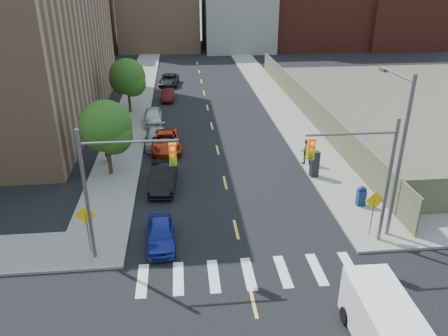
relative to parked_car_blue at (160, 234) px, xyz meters
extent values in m
cube|color=gray|center=(-3.55, 34.50, -0.57)|extent=(3.50, 73.00, 0.15)
cube|color=gray|center=(11.95, 34.50, -0.57)|extent=(3.50, 73.00, 0.15)
cube|color=#5E6144|center=(13.80, 21.00, 0.61)|extent=(0.12, 44.00, 2.50)
cube|color=#592319|center=(-17.80, 63.00, 5.36)|extent=(14.00, 18.00, 12.00)
cube|color=#8C6B4C|center=(-1.80, 65.00, 6.86)|extent=(14.00, 16.00, 15.00)
cube|color=gray|center=(12.20, 63.00, 4.36)|extent=(12.00, 16.00, 10.00)
cube|color=#592319|center=(26.20, 65.00, 7.36)|extent=(18.00, 18.00, 16.00)
cylinder|color=#59595E|center=(-3.30, -1.00, 2.86)|extent=(0.18, 0.18, 7.00)
cylinder|color=#59595E|center=(-1.05, -1.00, 5.66)|extent=(4.50, 0.12, 0.12)
cube|color=#E5A50C|center=(0.90, -1.00, 4.96)|extent=(0.35, 0.30, 1.05)
cylinder|color=#59595E|center=(11.70, -1.00, 2.86)|extent=(0.18, 0.18, 7.00)
cylinder|color=#59595E|center=(9.45, -1.00, 5.66)|extent=(4.50, 0.12, 0.12)
cube|color=#E5A50C|center=(7.50, -1.00, 4.96)|extent=(0.35, 0.30, 1.05)
cylinder|color=#59595E|center=(12.40, -0.50, 3.86)|extent=(0.20, 0.20, 9.00)
cylinder|color=#59595E|center=(12.40, 1.20, 7.96)|extent=(0.12, 3.50, 0.12)
cube|color=#59595E|center=(12.40, 2.80, 7.86)|extent=(0.25, 0.60, 0.18)
cylinder|color=#59595E|center=(-3.60, -0.50, 0.56)|extent=(0.06, 0.06, 2.40)
cube|color=yellow|center=(-3.60, -0.50, 1.66)|extent=(1.06, 0.04, 1.06)
cylinder|color=#59595E|center=(11.40, -0.50, 0.56)|extent=(0.06, 0.06, 2.40)
cube|color=yellow|center=(11.40, -0.50, 1.66)|extent=(1.06, 0.04, 1.06)
cylinder|color=#59595E|center=(-3.60, 13.00, 0.56)|extent=(0.06, 0.06, 2.40)
cube|color=yellow|center=(-3.60, 13.00, 1.66)|extent=(1.06, 0.04, 1.06)
cylinder|color=#332114|center=(-3.80, 9.00, 0.68)|extent=(0.28, 0.28, 2.64)
sphere|color=#184313|center=(-3.80, 9.00, 3.08)|extent=(3.60, 3.60, 3.60)
sphere|color=#184313|center=(-3.30, 8.70, 2.48)|extent=(2.64, 2.64, 2.64)
sphere|color=#184313|center=(-4.20, 9.40, 2.66)|extent=(2.88, 2.88, 2.88)
cylinder|color=#332114|center=(-3.80, 24.00, 0.68)|extent=(0.28, 0.28, 2.64)
sphere|color=#184313|center=(-3.80, 24.00, 3.08)|extent=(3.60, 3.60, 3.60)
sphere|color=#184313|center=(-3.30, 23.70, 2.48)|extent=(2.64, 2.64, 2.64)
sphere|color=#184313|center=(-4.20, 24.40, 2.66)|extent=(2.88, 2.88, 2.88)
imported|color=navy|center=(0.00, 0.00, 0.00)|extent=(1.70, 3.83, 1.28)
imported|color=black|center=(0.00, 6.75, 0.13)|extent=(1.94, 4.75, 1.53)
imported|color=#AA2E11|center=(0.00, 13.59, 0.08)|extent=(2.79, 5.35, 1.44)
imported|color=#9EA1A5|center=(-0.75, 14.71, 0.02)|extent=(2.02, 4.60, 1.32)
imported|color=silver|center=(-1.30, 20.09, 0.09)|extent=(1.87, 4.35, 1.46)
imported|color=#3D0C0C|center=(0.00, 28.27, -0.02)|extent=(1.47, 3.82, 1.24)
imported|color=black|center=(0.00, 35.34, 0.04)|extent=(2.70, 5.08, 1.36)
cube|color=white|center=(8.70, -8.17, 0.55)|extent=(2.00, 4.97, 2.09)
cube|color=black|center=(8.74, -6.28, 0.83)|extent=(1.78, 1.17, 0.85)
cylinder|color=black|center=(7.83, -6.54, -0.31)|extent=(0.28, 0.73, 0.72)
cylinder|color=black|center=(9.63, -6.58, -0.31)|extent=(0.28, 0.73, 0.72)
cube|color=navy|center=(12.17, 2.76, 0.01)|extent=(0.54, 0.42, 0.99)
cylinder|color=navy|center=(12.17, 2.76, 0.52)|extent=(0.52, 0.26, 0.51)
cube|color=black|center=(10.50, 7.10, 0.43)|extent=(0.60, 0.51, 1.85)
imported|color=gray|center=(-4.31, 11.27, 0.35)|extent=(0.56, 0.70, 1.67)
imported|color=gray|center=(10.50, 9.33, 0.47)|extent=(1.07, 0.91, 1.91)
camera|label=1|loc=(1.37, -19.90, 12.85)|focal=35.00mm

